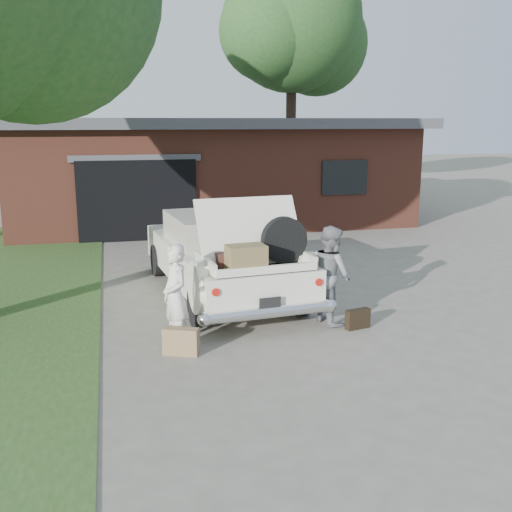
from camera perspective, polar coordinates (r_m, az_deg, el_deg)
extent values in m
plane|color=gray|center=(9.38, 0.89, -7.36)|extent=(90.00, 90.00, 0.00)
cube|color=brown|center=(20.35, -4.67, 7.85)|extent=(12.00, 7.00, 3.00)
cube|color=#4C4C51|center=(20.28, -4.75, 12.50)|extent=(12.80, 7.80, 0.30)
cube|color=black|center=(16.72, -11.23, 5.21)|extent=(3.20, 0.30, 2.20)
cube|color=#4C4C51|center=(16.54, -11.39, 9.13)|extent=(3.50, 0.12, 0.18)
cube|color=black|center=(17.90, 8.42, 7.41)|extent=(1.40, 0.08, 1.00)
cylinder|color=#38281E|center=(26.82, 3.33, 12.12)|extent=(0.44, 0.44, 5.87)
sphere|color=#385B25|center=(27.13, 3.46, 21.45)|extent=(5.93, 5.93, 5.93)
sphere|color=#385B25|center=(27.99, 5.82, 19.41)|extent=(4.44, 4.44, 4.44)
sphere|color=#385B25|center=(26.03, 1.30, 20.68)|extent=(4.15, 4.15, 4.15)
cube|color=silver|center=(11.37, -3.34, -0.46)|extent=(2.42, 5.22, 0.66)
cube|color=#B5AC9F|center=(11.53, -3.80, 2.68)|extent=(1.86, 2.18, 0.53)
cube|color=black|center=(12.45, -5.01, 3.31)|extent=(1.57, 0.24, 0.44)
cube|color=black|center=(10.63, -2.38, 1.72)|extent=(1.57, 0.24, 0.44)
cylinder|color=black|center=(9.62, -5.52, -4.80)|extent=(0.29, 0.69, 0.67)
cylinder|color=black|center=(10.18, 4.26, -3.79)|extent=(0.29, 0.69, 0.67)
cylinder|color=black|center=(12.87, -9.29, -0.40)|extent=(0.29, 0.69, 0.67)
cylinder|color=black|center=(13.29, -1.73, 0.18)|extent=(0.29, 0.69, 0.67)
cylinder|color=silver|center=(9.07, 1.30, -5.37)|extent=(2.08, 0.39, 0.18)
cylinder|color=#A5140F|center=(8.77, -3.93, -3.41)|extent=(0.13, 0.11, 0.12)
cylinder|color=#A5140F|center=(9.34, 5.92, -2.44)|extent=(0.13, 0.11, 0.12)
cube|color=black|center=(9.01, 1.35, -4.49)|extent=(0.34, 0.05, 0.17)
cube|color=black|center=(9.51, -0.09, -0.91)|extent=(1.67, 1.26, 0.04)
cube|color=silver|center=(9.25, -4.82, -0.69)|extent=(0.17, 1.11, 0.18)
cube|color=silver|center=(9.78, 4.38, 0.05)|extent=(0.17, 1.11, 0.18)
cube|color=silver|center=(8.98, 1.09, -1.32)|extent=(1.62, 0.22, 0.12)
cube|color=silver|center=(9.63, -0.61, 2.43)|extent=(1.75, 0.80, 1.02)
cube|color=#4D2A21|center=(9.43, -1.89, -0.20)|extent=(0.74, 0.52, 0.23)
cube|color=olive|center=(9.03, -0.95, -0.20)|extent=(0.62, 0.44, 0.40)
cube|color=black|center=(9.72, 0.46, 0.12)|extent=(0.68, 0.49, 0.20)
cylinder|color=black|center=(9.54, 2.69, 1.54)|extent=(0.76, 0.24, 0.74)
imported|color=silver|center=(8.72, -7.69, -3.79)|extent=(0.51, 0.64, 1.52)
imported|color=gray|center=(9.74, 7.12, -1.77)|extent=(0.75, 0.88, 1.60)
cube|color=#917049|center=(8.56, -7.16, -8.08)|extent=(0.53, 0.35, 0.39)
cube|color=black|center=(9.67, 9.67, -5.93)|extent=(0.43, 0.22, 0.32)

